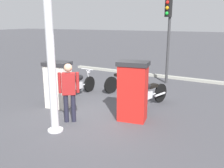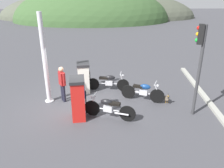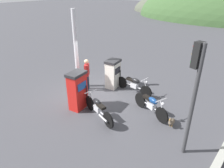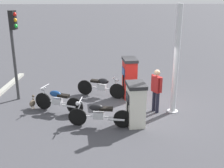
# 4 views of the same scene
# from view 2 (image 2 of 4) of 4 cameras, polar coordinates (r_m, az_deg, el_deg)

# --- Properties ---
(ground_plane) EXTENTS (120.00, 120.00, 0.00)m
(ground_plane) POSITION_cam_2_polar(r_m,az_deg,el_deg) (10.33, -8.53, -4.81)
(ground_plane) COLOR #424247
(fuel_pump_near) EXTENTS (0.64, 0.90, 1.70)m
(fuel_pump_near) POSITION_cam_2_polar(r_m,az_deg,el_deg) (8.78, -8.64, -3.64)
(fuel_pump_near) COLOR red
(fuel_pump_near) RESTS_ON ground
(fuel_pump_far) EXTENTS (0.69, 0.87, 1.51)m
(fuel_pump_far) POSITION_cam_2_polar(r_m,az_deg,el_deg) (11.17, -7.25, 1.72)
(fuel_pump_far) COLOR silver
(fuel_pump_far) RESTS_ON ground
(motorcycle_near_pump) EXTENTS (2.02, 0.90, 0.97)m
(motorcycle_near_pump) POSITION_cam_2_polar(r_m,az_deg,el_deg) (8.84, -0.88, -6.01)
(motorcycle_near_pump) COLOR black
(motorcycle_near_pump) RESTS_ON ground
(motorcycle_far_pump) EXTENTS (2.15, 0.62, 0.95)m
(motorcycle_far_pump) POSITION_cam_2_polar(r_m,az_deg,el_deg) (11.33, -0.88, 0.54)
(motorcycle_far_pump) COLOR black
(motorcycle_far_pump) RESTS_ON ground
(motorcycle_extra) EXTENTS (1.89, 0.91, 0.97)m
(motorcycle_extra) POSITION_cam_2_polar(r_m,az_deg,el_deg) (10.34, 7.96, -1.82)
(motorcycle_extra) COLOR black
(motorcycle_extra) RESTS_ON ground
(attendant_person) EXTENTS (0.37, 0.53, 1.66)m
(attendant_person) POSITION_cam_2_polar(r_m,az_deg,el_deg) (10.27, -12.60, 0.55)
(attendant_person) COLOR #1E1E2D
(attendant_person) RESTS_ON ground
(wandering_duck) EXTENTS (0.22, 0.50, 0.51)m
(wandering_duck) POSITION_cam_2_polar(r_m,az_deg,el_deg) (10.39, 13.80, -3.57)
(wandering_duck) COLOR brown
(wandering_duck) RESTS_ON ground
(roadside_traffic_light) EXTENTS (0.40, 0.29, 3.64)m
(roadside_traffic_light) POSITION_cam_2_polar(r_m,az_deg,el_deg) (9.01, 21.42, 6.77)
(roadside_traffic_light) COLOR #38383A
(roadside_traffic_light) RESTS_ON ground
(canopy_support_pole) EXTENTS (0.40, 0.40, 3.98)m
(canopy_support_pole) POSITION_cam_2_polar(r_m,az_deg,el_deg) (10.11, -16.76, 5.55)
(canopy_support_pole) COLOR silver
(canopy_support_pole) RESTS_ON ground
(road_edge_kerb) EXTENTS (0.95, 8.99, 0.12)m
(road_edge_kerb) POSITION_cam_2_polar(r_m,az_deg,el_deg) (11.27, 23.07, -3.71)
(road_edge_kerb) COLOR #9E9E93
(road_edge_kerb) RESTS_ON ground
(distant_hill_main) EXTENTS (26.79, 18.28, 11.78)m
(distant_hill_main) POSITION_cam_2_polar(r_m,az_deg,el_deg) (41.14, -5.14, 15.90)
(distant_hill_main) COLOR #38562D
(distant_hill_main) RESTS_ON ground
(distant_hill_secondary) EXTENTS (37.23, 16.41, 10.10)m
(distant_hill_secondary) POSITION_cam_2_polar(r_m,az_deg,el_deg) (45.11, -3.53, 16.52)
(distant_hill_secondary) COLOR #4C5142
(distant_hill_secondary) RESTS_ON ground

